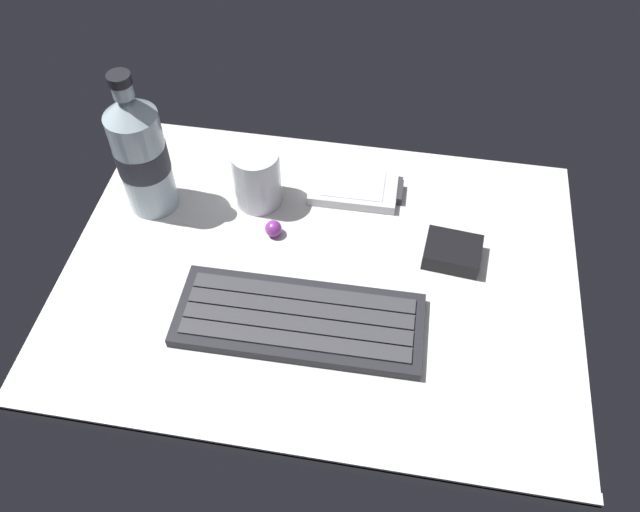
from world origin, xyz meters
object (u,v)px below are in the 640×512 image
juice_cup (257,179)px  keyboard (299,320)px  water_bottle (141,153)px  trackball_mouse (273,229)px  charger_block (452,252)px  handheld_device (355,187)px

juice_cup → keyboard: bearing=-64.1°
water_bottle → trackball_mouse: (17.28, -2.92, -7.91)cm
water_bottle → juice_cup: bearing=11.6°
charger_block → trackball_mouse: size_ratio=3.18×
charger_block → handheld_device: bearing=144.3°
juice_cup → water_bottle: water_bottle is taller
handheld_device → water_bottle: (-26.72, -6.71, 8.28)cm
keyboard → juice_cup: 21.24cm
juice_cup → charger_block: juice_cup is taller
water_bottle → charger_block: 41.32cm
handheld_device → keyboard: bearing=-98.9°
handheld_device → water_bottle: 28.77cm
keyboard → charger_block: size_ratio=4.16×
keyboard → water_bottle: water_bottle is taller
keyboard → charger_block: (17.31, 12.88, 0.39)cm
handheld_device → juice_cup: size_ratio=1.51×
handheld_device → juice_cup: 13.68cm
handheld_device → charger_block: bearing=-35.7°
water_bottle → charger_block: (40.45, -3.14, -7.81)cm
keyboard → water_bottle: 29.32cm
keyboard → charger_block: bearing=36.7°
keyboard → charger_block: 21.58cm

